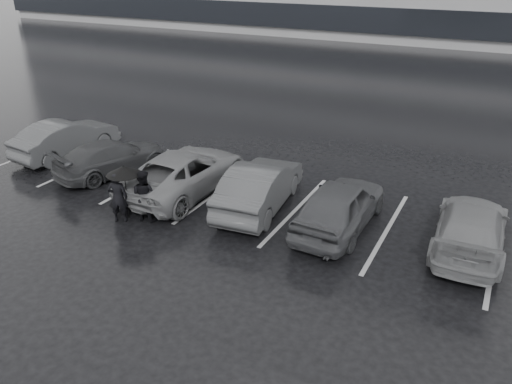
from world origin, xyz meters
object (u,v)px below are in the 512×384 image
object	(u,v)px
car_west_d	(66,138)
pedestrian_right	(144,195)
pedestrian_left	(118,197)
car_west_a	(260,186)
car_east	(471,227)
car_west_b	(184,171)
car_main	(340,205)
car_west_c	(112,157)

from	to	relation	value
car_west_d	pedestrian_right	distance (m)	6.70
car_west_d	pedestrian_left	bearing A→B (deg)	155.62
car_west_a	car_east	distance (m)	6.00
car_east	car_west_d	bearing A→B (deg)	-2.54
car_west_a	car_west_b	xyz separation A→B (m)	(-2.72, -0.08, -0.02)
car_main	car_west_d	size ratio (longest dim) A/B	1.00
car_west_b	car_west_c	distance (m)	3.17
car_west_b	car_west_c	size ratio (longest dim) A/B	1.21
car_main	car_west_c	bearing A→B (deg)	0.65
car_main	car_west_d	world-z (taller)	car_main
car_west_b	car_west_c	world-z (taller)	car_west_b
car_west_b	car_east	size ratio (longest dim) A/B	1.16
car_main	car_west_a	size ratio (longest dim) A/B	0.97
car_west_a	pedestrian_right	world-z (taller)	pedestrian_right
car_west_c	car_east	bearing A→B (deg)	-161.61
car_west_b	car_west_d	distance (m)	6.01
car_west_c	car_west_d	world-z (taller)	car_west_d
car_east	car_west_c	bearing A→B (deg)	0.07
car_east	pedestrian_right	world-z (taller)	pedestrian_right
car_east	pedestrian_right	size ratio (longest dim) A/B	2.75
car_west_d	pedestrian_left	distance (m)	6.38
pedestrian_left	pedestrian_right	world-z (taller)	pedestrian_right
car_main	pedestrian_right	xyz separation A→B (m)	(-5.20, -2.16, 0.07)
car_west_d	pedestrian_left	size ratio (longest dim) A/B	2.75
car_west_d	car_main	bearing A→B (deg)	-177.15
car_west_a	car_west_d	bearing A→B (deg)	-10.37
car_main	pedestrian_left	world-z (taller)	pedestrian_left
car_west_a	car_west_b	size ratio (longest dim) A/B	0.87
car_west_b	car_west_c	bearing A→B (deg)	-0.45
car_main	car_east	xyz separation A→B (m)	(3.40, 0.52, -0.09)
car_main	car_west_b	bearing A→B (deg)	0.98
car_main	pedestrian_left	size ratio (longest dim) A/B	2.74
car_west_a	pedestrian_left	size ratio (longest dim) A/B	2.84
car_east	pedestrian_left	size ratio (longest dim) A/B	2.81
car_west_c	car_east	world-z (taller)	car_east
car_west_c	car_east	distance (m)	11.88
pedestrian_right	car_west_d	bearing A→B (deg)	-32.92
car_west_a	car_west_c	world-z (taller)	car_west_a
car_west_b	car_east	xyz separation A→B (m)	(8.71, 0.49, -0.07)
car_west_b	car_east	world-z (taller)	car_west_b
car_west_a	car_east	size ratio (longest dim) A/B	1.01
car_west_d	pedestrian_right	bearing A→B (deg)	161.32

